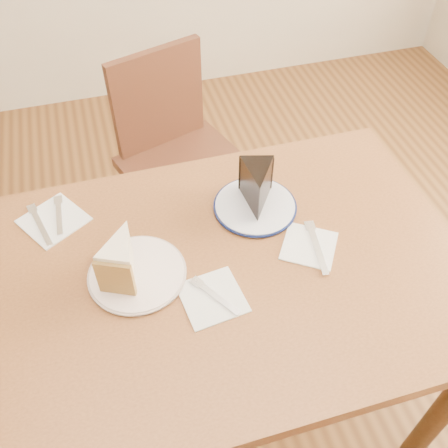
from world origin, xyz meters
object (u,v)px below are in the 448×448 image
at_px(plate_cream, 137,274).
at_px(plate_navy, 255,206).
at_px(carrot_cake, 123,257).
at_px(table, 220,292).
at_px(chocolate_cake, 257,190).
at_px(chair_far, 180,159).

xyz_separation_m(plate_cream, plate_navy, (0.34, 0.13, 0.00)).
bearing_deg(carrot_cake, table, 12.68).
bearing_deg(carrot_cake, plate_cream, -3.94).
bearing_deg(plate_navy, table, -130.79).
distance_m(plate_navy, chocolate_cake, 0.06).
relative_size(plate_cream, chocolate_cake, 1.80).
height_order(chair_far, plate_navy, chair_far).
relative_size(chair_far, carrot_cake, 7.55).
bearing_deg(plate_navy, carrot_cake, -161.29).
distance_m(table, chocolate_cake, 0.28).
bearing_deg(chair_far, carrot_cake, 50.41).
bearing_deg(carrot_cake, plate_navy, 43.77).
xyz_separation_m(plate_navy, carrot_cake, (-0.36, -0.12, 0.06)).
bearing_deg(chair_far, table, 67.34).
relative_size(plate_cream, carrot_cake, 1.94).
relative_size(table, plate_cream, 5.44).
bearing_deg(plate_cream, chair_far, 70.86).
distance_m(table, plate_cream, 0.22).
height_order(table, chocolate_cake, chocolate_cake).
height_order(table, plate_navy, plate_navy).
bearing_deg(chair_far, plate_cream, 52.37).
relative_size(table, plate_navy, 5.71).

